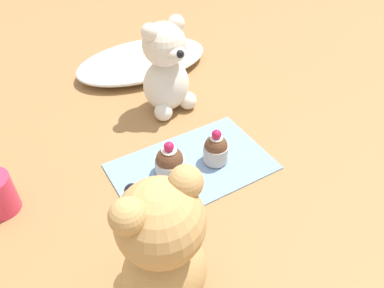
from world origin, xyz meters
TOP-DOWN VIEW (x-y plane):
  - ground_plane at (0.00, 0.00)m, footprint 4.00×4.00m
  - knitted_placemat at (0.00, 0.00)m, footprint 0.28×0.17m
  - tulle_cloth at (0.08, 0.37)m, footprint 0.33×0.20m
  - teddy_bear_cream at (0.05, 0.18)m, footprint 0.11×0.11m
  - teddy_bear_tan at (-0.15, -0.19)m, footprint 0.12×0.12m
  - cupcake_near_cream_bear at (-0.04, 0.01)m, footprint 0.05×0.05m
  - cupcake_near_tan_bear at (0.04, -0.01)m, footprint 0.04×0.04m

SIDE VIEW (x-z plane):
  - ground_plane at x=0.00m, z-range 0.00..0.00m
  - knitted_placemat at x=0.00m, z-range 0.00..0.01m
  - tulle_cloth at x=0.08m, z-range 0.00..0.04m
  - cupcake_near_cream_bear at x=-0.04m, z-range 0.00..0.06m
  - cupcake_near_tan_bear at x=0.04m, z-range 0.00..0.07m
  - teddy_bear_cream at x=0.05m, z-range -0.01..0.19m
  - teddy_bear_tan at x=-0.15m, z-range 0.00..0.21m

